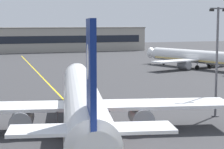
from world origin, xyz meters
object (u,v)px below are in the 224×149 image
at_px(airliner_background, 199,57).
at_px(apron_lamp_post, 217,60).
at_px(airliner_foreground, 82,100).
at_px(safety_cone_by_nose_gear, 59,103).

xyz_separation_m(airliner_background, apron_lamp_post, (-27.58, -48.60, 4.03)).
relative_size(airliner_foreground, apron_lamp_post, 3.10).
distance_m(airliner_foreground, airliner_background, 67.32).
xyz_separation_m(apron_lamp_post, safety_cone_by_nose_gear, (-16.19, 14.19, -6.66)).
bearing_deg(airliner_background, airliner_foreground, -131.87).
xyz_separation_m(airliner_foreground, safety_cone_by_nose_gear, (1.17, 15.73, -3.11)).
bearing_deg(safety_cone_by_nose_gear, airliner_background, 38.18).
distance_m(airliner_background, apron_lamp_post, 56.02).
height_order(airliner_foreground, safety_cone_by_nose_gear, airliner_foreground).
distance_m(airliner_foreground, apron_lamp_post, 17.78).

